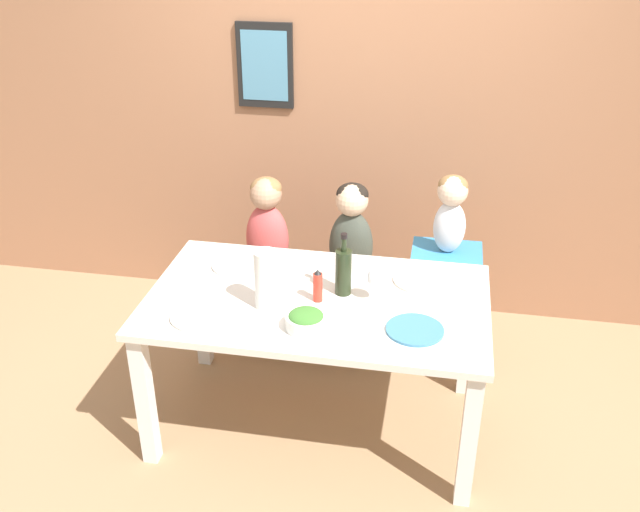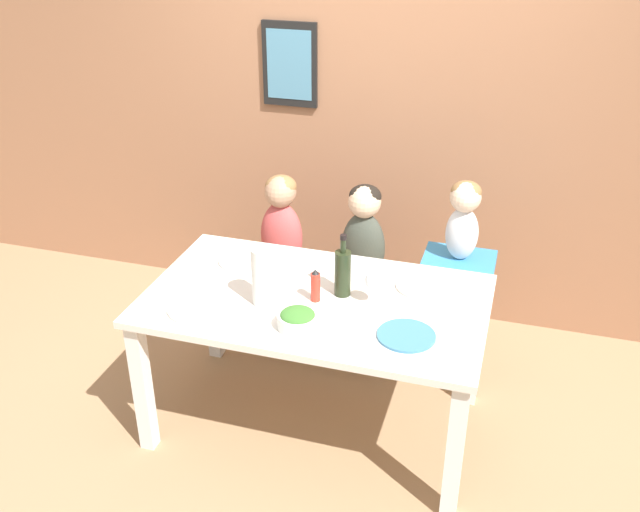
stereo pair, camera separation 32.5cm
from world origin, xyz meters
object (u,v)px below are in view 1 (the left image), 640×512
Objects in this scene: chair_far_left at (269,283)px; chair_far_center at (350,290)px; wine_bottle at (343,270)px; dinner_plate_back_left at (237,265)px; chair_right_highchair at (445,276)px; person_child_left at (267,223)px; dinner_plate_back_right at (419,281)px; wine_glass_near at (376,278)px; dinner_plate_front_right at (415,330)px; paper_towel_roll at (266,279)px; salad_bowl_large at (305,320)px; person_baby_right at (451,207)px; person_child_center at (351,229)px; dinner_plate_front_left at (199,316)px.

chair_far_left is 0.47m from chair_far_center.
wine_bottle is 1.23× the size of dinner_plate_back_left.
chair_far_center is at bearing -180.00° from chair_right_highchair.
person_child_left is 0.97m from dinner_plate_back_right.
chair_far_left is at bearing 135.82° from wine_glass_near.
chair_far_left is 1.00× the size of chair_far_center.
dinner_plate_front_right is at bearing -65.42° from chair_far_center.
paper_towel_roll is (0.20, -0.79, 0.49)m from chair_far_left.
dinner_plate_back_left reaches higher than chair_far_center.
chair_far_left is 2.84× the size of wine_glass_near.
paper_towel_roll reaches higher than dinner_plate_back_left.
paper_towel_roll is 1.11× the size of dinner_plate_back_right.
chair_right_highchair is 2.75× the size of dinner_plate_back_right.
paper_towel_roll is at bearing -150.91° from wine_bottle.
dinner_plate_front_right is at bearing 7.87° from salad_bowl_large.
person_baby_right is (0.99, 0.00, 0.17)m from person_child_left.
person_child_center is (0.47, 0.00, 0.00)m from person_child_left.
person_baby_right is 0.78m from wine_bottle.
wine_glass_near is 0.75m from dinner_plate_back_left.
chair_right_highchair is 0.84m from wine_bottle.
dinner_plate_back_right is (0.39, -0.45, 0.36)m from chair_far_center.
chair_right_highchair is 1.20× the size of person_child_left.
dinner_plate_front_right reaches higher than chair_far_left.
person_child_left is at bearing 85.21° from dinner_plate_back_left.
chair_far_left is at bearing 85.72° from dinner_plate_front_left.
paper_towel_roll is 1.11× the size of dinner_plate_front_left.
dinner_plate_front_left is at bearing -119.82° from person_child_center.
person_baby_right is (0.52, 0.00, 0.17)m from person_child_center.
dinner_plate_back_left is at bearing 125.27° from paper_towel_roll.
dinner_plate_back_right is 0.43m from dinner_plate_front_right.
paper_towel_roll is (-0.27, -0.79, 0.49)m from chair_far_center.
chair_right_highchair is 4.22× the size of wine_glass_near.
salad_bowl_large is (0.41, -0.94, 0.01)m from person_child_left.
paper_towel_roll is at bearing -152.36° from dinner_plate_back_right.
salad_bowl_large is at bearing -35.12° from paper_towel_roll.
salad_bowl_large is at bearing -66.55° from chair_far_left.
person_child_left and person_child_center have the same top height.
dinner_plate_front_left is 1.00× the size of dinner_plate_back_left.
wine_glass_near is at bearing -14.02° from wine_bottle.
wine_bottle reaches higher than dinner_plate_back_left.
dinner_plate_front_left is 0.94m from dinner_plate_front_right.
chair_right_highchair is 1.17m from paper_towel_roll.
wine_bottle is 0.45m from dinner_plate_front_right.
chair_right_highchair is 1.59× the size of person_baby_right.
wine_glass_near is at bearing -44.18° from chair_far_left.
chair_far_center is 2.61× the size of salad_bowl_large.
dinner_plate_front_left is 1.00× the size of dinner_plate_front_right.
dinner_plate_back_right is (0.86, -0.45, 0.36)m from chair_far_left.
chair_right_highchair is at bearing 41.65° from dinner_plate_front_left.
chair_far_center is 0.38m from person_child_center.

